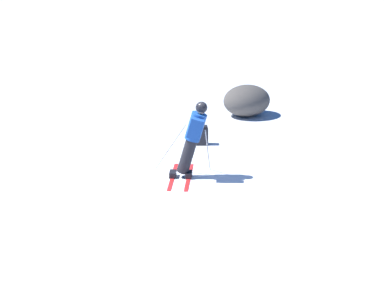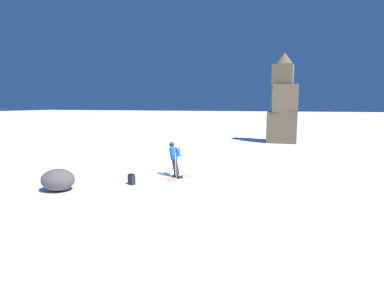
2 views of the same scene
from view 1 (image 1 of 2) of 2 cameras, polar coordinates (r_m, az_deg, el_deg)
name	(u,v)px [view 1 (image 1 of 2)]	position (r m, az deg, el deg)	size (l,w,h in m)	color
ground_plane	(177,178)	(14.30, -1.37, -3.03)	(300.00, 300.00, 0.00)	white
skier	(193,136)	(13.97, 0.09, 0.71)	(1.47, 1.67, 1.78)	red
spare_backpack	(202,135)	(16.48, 0.90, 0.77)	(0.36, 0.32, 0.50)	black
exposed_boulder_0	(247,101)	(19.13, 4.89, 3.86)	(1.43, 1.22, 0.93)	#4C4742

